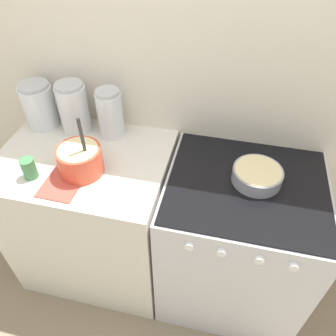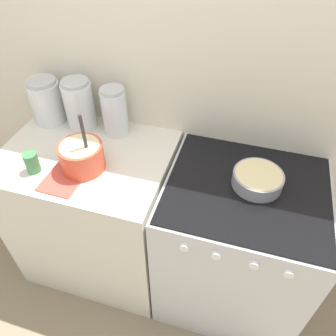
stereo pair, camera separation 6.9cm
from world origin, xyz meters
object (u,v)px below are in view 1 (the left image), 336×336
storage_jar_left (40,108)px  storage_jar_right (110,116)px  tin_can (29,168)px  baking_pan (257,175)px  stove (234,243)px  storage_jar_middle (74,111)px  mixing_bowl (80,159)px

storage_jar_left → storage_jar_right: 0.41m
storage_jar_left → storage_jar_right: size_ratio=0.94×
storage_jar_right → tin_can: 0.48m
baking_pan → tin_can: tin_can is taller
stove → baking_pan: size_ratio=4.11×
storage_jar_left → storage_jar_middle: 0.20m
storage_jar_left → tin_can: bearing=-69.5°
storage_jar_right → tin_can: storage_jar_right is taller
stove → mixing_bowl: 0.95m
stove → storage_jar_left: (-1.14, 0.22, 0.58)m
storage_jar_middle → baking_pan: bearing=-11.0°
stove → tin_can: bearing=-169.9°
storage_jar_right → tin_can: bearing=-122.8°
stove → tin_can: size_ratio=9.11×
storage_jar_middle → stove: bearing=-13.3°
storage_jar_left → mixing_bowl: bearing=-40.3°
storage_jar_right → baking_pan: bearing=-13.8°
storage_jar_right → stove: bearing=-16.7°
mixing_bowl → storage_jar_middle: bearing=117.8°
storage_jar_left → storage_jar_middle: bearing=0.0°
baking_pan → storage_jar_middle: 1.00m
tin_can → stove: bearing=10.1°
mixing_bowl → storage_jar_middle: (-0.16, 0.31, 0.04)m
storage_jar_left → storage_jar_middle: (0.20, 0.00, 0.01)m
mixing_bowl → storage_jar_middle: 0.35m
storage_jar_middle → tin_can: storage_jar_middle is taller
stove → mixing_bowl: mixing_bowl is taller
storage_jar_right → storage_jar_left: bearing=180.0°
mixing_bowl → storage_jar_right: 0.32m
storage_jar_middle → mixing_bowl: bearing=-62.2°
mixing_bowl → tin_can: size_ratio=3.01×
baking_pan → storage_jar_middle: size_ratio=0.82×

